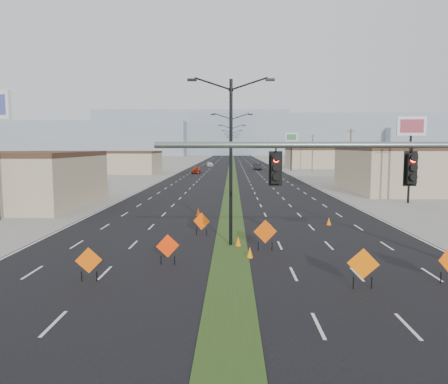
{
  "coord_description": "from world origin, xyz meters",
  "views": [
    {
      "loc": [
        0.09,
        -14.22,
        6.05
      ],
      "look_at": [
        -0.43,
        12.94,
        3.2
      ],
      "focal_mm": 35.0,
      "sensor_mm": 36.0,
      "label": 1
    }
  ],
  "objects_px": {
    "car_mid": "(258,167)",
    "cone_0": "(250,253)",
    "construction_sign_3": "(265,233)",
    "pole_sign_east_near": "(411,133)",
    "construction_sign_0": "(89,262)",
    "streetlight_0": "(231,157)",
    "cone_2": "(329,221)",
    "streetlight_1": "(232,151)",
    "streetlight_2": "(232,150)",
    "streetlight_4": "(232,148)",
    "cone_3": "(198,212)",
    "car_far": "(210,165)",
    "construction_sign_1": "(168,247)",
    "streetlight_6": "(232,148)",
    "streetlight_5": "(232,148)",
    "construction_sign_2": "(201,222)",
    "streetlight_3": "(232,149)",
    "construction_sign_4": "(363,265)",
    "cone_1": "(238,241)",
    "car_left": "(196,170)",
    "pole_sign_east_far": "(291,140)"
  },
  "relations": [
    {
      "from": "streetlight_4",
      "to": "cone_3",
      "type": "height_order",
      "value": "streetlight_4"
    },
    {
      "from": "streetlight_6",
      "to": "car_far",
      "type": "distance_m",
      "value": 65.17
    },
    {
      "from": "car_mid",
      "to": "car_far",
      "type": "relative_size",
      "value": 1.09
    },
    {
      "from": "construction_sign_0",
      "to": "cone_0",
      "type": "bearing_deg",
      "value": 19.47
    },
    {
      "from": "streetlight_0",
      "to": "cone_2",
      "type": "xyz_separation_m",
      "value": [
        7.52,
        7.04,
        -5.11
      ]
    },
    {
      "from": "streetlight_2",
      "to": "construction_sign_3",
      "type": "height_order",
      "value": "streetlight_2"
    },
    {
      "from": "cone_0",
      "to": "pole_sign_east_near",
      "type": "height_order",
      "value": "pole_sign_east_near"
    },
    {
      "from": "cone_0",
      "to": "cone_1",
      "type": "xyz_separation_m",
      "value": [
        -0.6,
        2.7,
        0.01
      ]
    },
    {
      "from": "construction_sign_3",
      "to": "cone_2",
      "type": "xyz_separation_m",
      "value": [
        5.52,
        8.4,
        -0.77
      ]
    },
    {
      "from": "construction_sign_3",
      "to": "cone_3",
      "type": "relative_size",
      "value": 2.68
    },
    {
      "from": "streetlight_6",
      "to": "construction_sign_1",
      "type": "xyz_separation_m",
      "value": [
        -3.2,
        -172.47,
        -4.48
      ]
    },
    {
      "from": "car_far",
      "to": "construction_sign_0",
      "type": "relative_size",
      "value": 2.84
    },
    {
      "from": "cone_3",
      "to": "construction_sign_4",
      "type": "bearing_deg",
      "value": -66.36
    },
    {
      "from": "construction_sign_1",
      "to": "construction_sign_3",
      "type": "distance_m",
      "value": 6.07
    },
    {
      "from": "streetlight_6",
      "to": "pole_sign_east_near",
      "type": "distance_m",
      "value": 148.71
    },
    {
      "from": "construction_sign_1",
      "to": "streetlight_6",
      "type": "bearing_deg",
      "value": 68.29
    },
    {
      "from": "streetlight_2",
      "to": "cone_3",
      "type": "distance_m",
      "value": 45.01
    },
    {
      "from": "streetlight_0",
      "to": "streetlight_1",
      "type": "bearing_deg",
      "value": 90.0
    },
    {
      "from": "streetlight_3",
      "to": "construction_sign_1",
      "type": "bearing_deg",
      "value": -92.07
    },
    {
      "from": "car_far",
      "to": "construction_sign_1",
      "type": "height_order",
      "value": "construction_sign_1"
    },
    {
      "from": "streetlight_0",
      "to": "construction_sign_1",
      "type": "height_order",
      "value": "streetlight_0"
    },
    {
      "from": "construction_sign_4",
      "to": "cone_0",
      "type": "bearing_deg",
      "value": 146.05
    },
    {
      "from": "streetlight_3",
      "to": "cone_0",
      "type": "distance_m",
      "value": 87.15
    },
    {
      "from": "streetlight_1",
      "to": "streetlight_2",
      "type": "xyz_separation_m",
      "value": [
        0.0,
        28.0,
        0.0
      ]
    },
    {
      "from": "construction_sign_1",
      "to": "streetlight_0",
      "type": "bearing_deg",
      "value": 33.77
    },
    {
      "from": "streetlight_6",
      "to": "streetlight_3",
      "type": "bearing_deg",
      "value": -90.0
    },
    {
      "from": "streetlight_4",
      "to": "cone_2",
      "type": "relative_size",
      "value": 16.14
    },
    {
      "from": "streetlight_2",
      "to": "pole_sign_east_near",
      "type": "height_order",
      "value": "streetlight_2"
    },
    {
      "from": "cone_0",
      "to": "car_mid",
      "type": "bearing_deg",
      "value": 86.45
    },
    {
      "from": "streetlight_4",
      "to": "construction_sign_3",
      "type": "xyz_separation_m",
      "value": [
        2.0,
        -113.35,
        -4.34
      ]
    },
    {
      "from": "streetlight_3",
      "to": "car_far",
      "type": "distance_m",
      "value": 21.01
    },
    {
      "from": "pole_sign_east_far",
      "to": "construction_sign_4",
      "type": "bearing_deg",
      "value": -102.79
    },
    {
      "from": "streetlight_5",
      "to": "construction_sign_3",
      "type": "relative_size",
      "value": 5.47
    },
    {
      "from": "streetlight_1",
      "to": "construction_sign_4",
      "type": "distance_m",
      "value": 36.79
    },
    {
      "from": "streetlight_6",
      "to": "car_mid",
      "type": "relative_size",
      "value": 2.06
    },
    {
      "from": "cone_1",
      "to": "cone_2",
      "type": "bearing_deg",
      "value": 46.03
    },
    {
      "from": "pole_sign_east_near",
      "to": "construction_sign_1",
      "type": "bearing_deg",
      "value": -128.65
    },
    {
      "from": "streetlight_6",
      "to": "construction_sign_2",
      "type": "distance_m",
      "value": 165.1
    },
    {
      "from": "streetlight_5",
      "to": "streetlight_3",
      "type": "bearing_deg",
      "value": -90.0
    },
    {
      "from": "streetlight_3",
      "to": "construction_sign_1",
      "type": "relative_size",
      "value": 6.28
    },
    {
      "from": "construction_sign_3",
      "to": "pole_sign_east_near",
      "type": "distance_m",
      "value": 28.39
    },
    {
      "from": "car_mid",
      "to": "cone_2",
      "type": "bearing_deg",
      "value": -91.82
    },
    {
      "from": "car_mid",
      "to": "construction_sign_0",
      "type": "distance_m",
      "value": 94.54
    },
    {
      "from": "construction_sign_4",
      "to": "cone_0",
      "type": "height_order",
      "value": "construction_sign_4"
    },
    {
      "from": "streetlight_4",
      "to": "construction_sign_0",
      "type": "relative_size",
      "value": 6.39
    },
    {
      "from": "car_left",
      "to": "construction_sign_1",
      "type": "xyz_separation_m",
      "value": [
        4.8,
        -75.72,
        0.14
      ]
    },
    {
      "from": "streetlight_5",
      "to": "cone_1",
      "type": "xyz_separation_m",
      "value": [
        0.45,
        -140.29,
        -5.1
      ]
    },
    {
      "from": "car_mid",
      "to": "cone_0",
      "type": "xyz_separation_m",
      "value": [
        -5.55,
        -89.36,
        -0.49
      ]
    },
    {
      "from": "streetlight_1",
      "to": "construction_sign_0",
      "type": "distance_m",
      "value": 36.14
    },
    {
      "from": "streetlight_5",
      "to": "construction_sign_2",
      "type": "bearing_deg",
      "value": -90.84
    }
  ]
}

